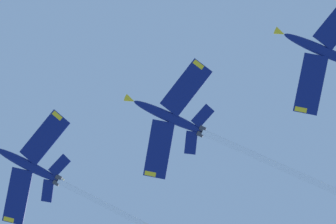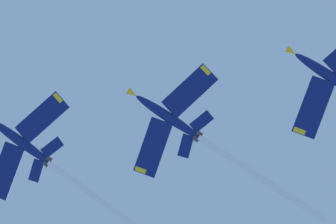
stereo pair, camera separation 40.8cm
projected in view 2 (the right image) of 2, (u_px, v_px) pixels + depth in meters
jet_lead at (48, 162)px, 104.58m from camera, size 22.59×32.26×7.67m
jet_second at (202, 139)px, 100.74m from camera, size 22.21×32.84×7.61m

